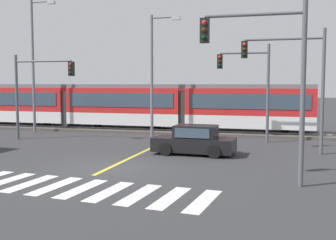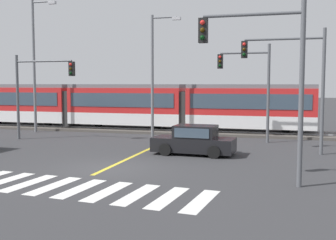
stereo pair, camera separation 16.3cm
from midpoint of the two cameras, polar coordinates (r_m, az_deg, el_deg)
The scene contains 21 objects.
ground_plane at distance 18.44m, azimuth -8.06°, elevation -6.54°, with size 200.00×200.00×0.00m, color #333335.
track_bed at distance 31.71m, azimuth 2.47°, elevation -1.51°, with size 120.00×4.00×0.18m, color #4C4742.
rail_near at distance 31.00m, azimuth 2.16°, elevation -1.40°, with size 120.00×0.08×0.10m, color #939399.
rail_far at distance 32.39m, azimuth 2.78°, elevation -1.13°, with size 120.00×0.08×0.10m, color #939399.
light_rail_tram at distance 32.96m, azimuth -5.43°, elevation 2.13°, with size 28.00×2.64×3.43m.
crosswalk_stripe_2 at distance 17.15m, azimuth -20.95°, elevation -7.68°, with size 0.56×2.80×0.01m, color silver.
crosswalk_stripe_3 at distance 16.45m, azimuth -18.07°, elevation -8.13°, with size 0.56×2.80×0.01m, color silver.
crosswalk_stripe_4 at distance 15.79m, azimuth -14.94°, elevation -8.60°, with size 0.56×2.80×0.01m, color silver.
crosswalk_stripe_5 at distance 15.18m, azimuth -11.54°, elevation -9.07°, with size 0.56×2.80×0.01m, color silver.
crosswalk_stripe_6 at distance 14.63m, azimuth -7.85°, elevation -9.55°, with size 0.56×2.80×0.01m, color silver.
crosswalk_stripe_7 at distance 14.15m, azimuth -3.89°, elevation -10.02°, with size 0.56×2.80×0.01m, color silver.
crosswalk_stripe_8 at distance 13.74m, azimuth 0.34°, elevation -10.47°, with size 0.56×2.80×0.01m, color silver.
crosswalk_stripe_9 at distance 13.40m, azimuth 4.83°, elevation -10.89°, with size 0.56×2.80×0.01m, color silver.
lane_centre_line at distance 23.37m, azimuth -2.64°, elevation -4.05°, with size 0.20×13.55×0.01m, color gold.
sedan_crossing at distance 21.80m, azimuth 3.75°, elevation -2.86°, with size 4.27×2.05×1.52m.
traffic_light_far_right at distance 26.77m, azimuth 11.36°, elevation 5.47°, with size 3.25×0.38×6.09m.
traffic_light_mid_right at distance 22.88m, azimuth 17.02°, elevation 6.25°, with size 4.25×0.38×6.47m.
traffic_light_mid_left at distance 28.42m, azimuth -17.10°, elevation 4.80°, with size 4.25×0.38×5.51m.
traffic_light_near_right at distance 15.44m, azimuth 13.58°, elevation 7.29°, with size 3.75×0.38×6.66m.
street_lamp_west at distance 33.17m, azimuth -17.34°, elevation 7.90°, with size 2.04×0.28×9.83m.
street_lamp_centre at distance 28.94m, azimuth -1.62°, elevation 7.03°, with size 2.09×0.28×8.29m.
Camera 2 is at (7.52, -16.45, 3.66)m, focal length 45.00 mm.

